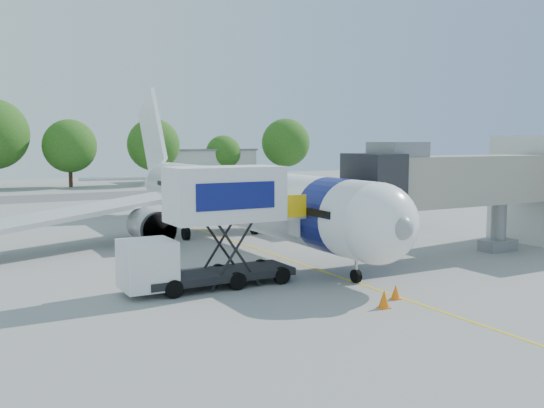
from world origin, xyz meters
TOP-DOWN VIEW (x-y plane):
  - ground at (0.00, 0.00)m, footprint 160.00×160.00m
  - guidance_line at (0.00, 0.00)m, footprint 0.15×70.00m
  - taxiway_strip at (0.00, 42.00)m, footprint 120.00×10.00m
  - aircraft at (0.00, 4.12)m, footprint 34.17×37.73m
  - jet_bridge at (7.99, -7.00)m, footprint 13.90×3.20m
  - catering_hiloader at (-6.27, -7.00)m, footprint 8.50×2.44m
  - safety_cone_a at (-1.65, -13.56)m, footprint 0.47×0.47m
  - safety_cone_b at (-0.36, -12.74)m, footprint 0.41×0.41m
  - outbuilding_right at (22.00, 62.00)m, footprint 16.40×7.40m
  - tree_d at (-0.37, 57.89)m, footprint 7.61×7.61m
  - tree_e at (11.50, 56.34)m, footprint 7.82×7.82m
  - tree_f at (24.79, 60.38)m, footprint 5.91×5.91m
  - tree_g at (34.76, 56.83)m, footprint 8.14×8.14m

SIDE VIEW (x-z plane):
  - ground at x=0.00m, z-range 0.00..0.00m
  - taxiway_strip at x=0.00m, z-range 0.00..0.01m
  - guidance_line at x=0.00m, z-range 0.00..0.01m
  - safety_cone_b at x=-0.36m, z-range -0.01..0.63m
  - safety_cone_a at x=-1.65m, z-range -0.02..0.73m
  - outbuilding_right at x=22.00m, z-range 0.01..5.31m
  - catering_hiloader at x=-6.27m, z-range 0.01..5.51m
  - aircraft at x=0.00m, z-range -2.73..8.62m
  - jet_bridge at x=7.99m, z-range 1.04..7.64m
  - tree_f at x=24.79m, z-range 0.80..8.34m
  - tree_d at x=-0.37m, z-range 1.04..10.74m
  - tree_e at x=11.50m, z-range 1.07..11.04m
  - tree_g at x=34.76m, z-range 1.11..11.49m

